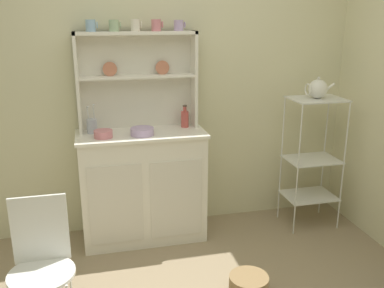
# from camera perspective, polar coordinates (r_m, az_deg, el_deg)

# --- Properties ---
(wall_back) EXTENTS (3.84, 0.05, 2.50)m
(wall_back) POSITION_cam_1_polar(r_m,az_deg,el_deg) (3.61, -3.59, 8.10)
(wall_back) COLOR beige
(wall_back) RESTS_ON ground
(hutch_cabinet) EXTENTS (1.00, 0.45, 0.91)m
(hutch_cabinet) POSITION_cam_1_polar(r_m,az_deg,el_deg) (3.54, -6.49, -5.38)
(hutch_cabinet) COLOR white
(hutch_cabinet) RESTS_ON ground
(hutch_shelf_unit) EXTENTS (0.94, 0.18, 0.76)m
(hutch_shelf_unit) POSITION_cam_1_polar(r_m,az_deg,el_deg) (3.47, -7.33, 9.24)
(hutch_shelf_unit) COLOR silver
(hutch_shelf_unit) RESTS_ON hutch_cabinet
(bakers_rack) EXTENTS (0.44, 0.34, 1.13)m
(bakers_rack) POSITION_cam_1_polar(r_m,az_deg,el_deg) (3.82, 15.63, -0.89)
(bakers_rack) COLOR silver
(bakers_rack) RESTS_ON ground
(wire_chair) EXTENTS (0.36, 0.36, 0.85)m
(wire_chair) POSITION_cam_1_polar(r_m,az_deg,el_deg) (2.58, -19.29, -13.97)
(wire_chair) COLOR white
(wire_chair) RESTS_ON ground
(floor_basket) EXTENTS (0.26, 0.26, 0.15)m
(floor_basket) POSITION_cam_1_polar(r_m,az_deg,el_deg) (3.02, 7.50, -18.13)
(floor_basket) COLOR #93754C
(floor_basket) RESTS_ON ground
(cup_sky_0) EXTENTS (0.09, 0.07, 0.09)m
(cup_sky_0) POSITION_cam_1_polar(r_m,az_deg,el_deg) (3.38, -13.21, 14.98)
(cup_sky_0) COLOR #8EB2D1
(cup_sky_0) RESTS_ON hutch_shelf_unit
(cup_sage_1) EXTENTS (0.09, 0.07, 0.08)m
(cup_sage_1) POSITION_cam_1_polar(r_m,az_deg,el_deg) (3.39, -10.25, 15.13)
(cup_sage_1) COLOR #9EB78E
(cup_sage_1) RESTS_ON hutch_shelf_unit
(cup_cream_2) EXTENTS (0.08, 0.07, 0.09)m
(cup_cream_2) POSITION_cam_1_polar(r_m,az_deg,el_deg) (3.40, -7.46, 15.30)
(cup_cream_2) COLOR silver
(cup_cream_2) RESTS_ON hutch_shelf_unit
(cup_rose_3) EXTENTS (0.09, 0.07, 0.09)m
(cup_rose_3) POSITION_cam_1_polar(r_m,az_deg,el_deg) (3.42, -4.71, 15.37)
(cup_rose_3) COLOR #D17A84
(cup_rose_3) RESTS_ON hutch_shelf_unit
(cup_lilac_4) EXTENTS (0.09, 0.07, 0.08)m
(cup_lilac_4) POSITION_cam_1_polar(r_m,az_deg,el_deg) (3.45, -1.74, 15.39)
(cup_lilac_4) COLOR #B79ECC
(cup_lilac_4) RESTS_ON hutch_shelf_unit
(bowl_mixing_large) EXTENTS (0.14, 0.14, 0.06)m
(bowl_mixing_large) POSITION_cam_1_polar(r_m,az_deg,el_deg) (3.30, -11.64, 1.31)
(bowl_mixing_large) COLOR #D17A84
(bowl_mixing_large) RESTS_ON hutch_cabinet
(bowl_floral_medium) EXTENTS (0.18, 0.18, 0.06)m
(bowl_floral_medium) POSITION_cam_1_polar(r_m,az_deg,el_deg) (3.32, -6.60, 1.66)
(bowl_floral_medium) COLOR #B79ECC
(bowl_floral_medium) RESTS_ON hutch_cabinet
(jam_bottle) EXTENTS (0.06, 0.06, 0.18)m
(jam_bottle) POSITION_cam_1_polar(r_m,az_deg,el_deg) (3.52, -0.95, 3.40)
(jam_bottle) COLOR #B74C47
(jam_bottle) RESTS_ON hutch_cabinet
(utensil_jar) EXTENTS (0.08, 0.08, 0.23)m
(utensil_jar) POSITION_cam_1_polar(r_m,az_deg,el_deg) (3.44, -13.07, 2.36)
(utensil_jar) COLOR #B2B7C6
(utensil_jar) RESTS_ON hutch_cabinet
(porcelain_teapot) EXTENTS (0.25, 0.16, 0.18)m
(porcelain_teapot) POSITION_cam_1_polar(r_m,az_deg,el_deg) (3.69, 16.26, 7.01)
(porcelain_teapot) COLOR white
(porcelain_teapot) RESTS_ON bakers_rack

